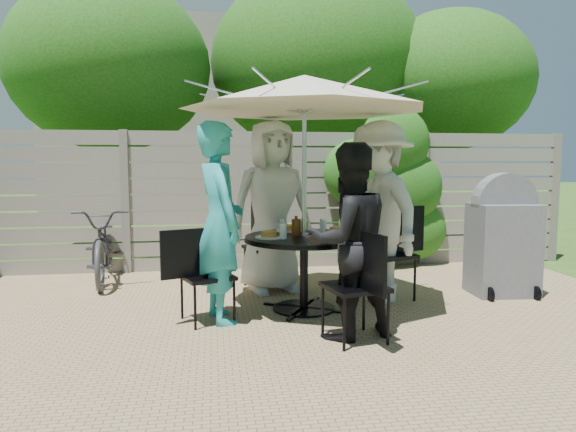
{
  "coord_description": "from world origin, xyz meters",
  "views": [
    {
      "loc": [
        -0.89,
        -3.77,
        1.44
      ],
      "look_at": [
        -0.16,
        1.21,
        0.91
      ],
      "focal_mm": 32.0,
      "sensor_mm": 36.0,
      "label": 1
    }
  ],
  "objects": [
    {
      "name": "backyard_envelope",
      "position": [
        0.09,
        10.29,
        2.61
      ],
      "size": [
        60.0,
        60.0,
        5.0
      ],
      "color": "#2E4D18",
      "rests_on": "ground"
    },
    {
      "name": "patio_table",
      "position": [
        -0.04,
        1.01,
        0.51
      ],
      "size": [
        1.38,
        1.38,
        0.74
      ],
      "rotation": [
        0.0,
        0.0,
        0.26
      ],
      "color": "black",
      "rests_on": "ground"
    },
    {
      "name": "umbrella",
      "position": [
        -0.04,
        1.01,
        2.08
      ],
      "size": [
        2.84,
        2.84,
        2.24
      ],
      "rotation": [
        0.0,
        0.0,
        0.26
      ],
      "color": "silver",
      "rests_on": "ground"
    },
    {
      "name": "chair_back",
      "position": [
        -0.29,
        1.94,
        0.29
      ],
      "size": [
        0.59,
        0.74,
        0.97
      ],
      "rotation": [
        0.0,
        0.0,
        5.03
      ],
      "color": "black",
      "rests_on": "ground"
    },
    {
      "name": "person_back",
      "position": [
        -0.25,
        1.81,
        0.95
      ],
      "size": [
        1.05,
        0.83,
        1.9
      ],
      "primitive_type": "imported",
      "rotation": [
        0.0,
        0.0,
        6.55
      ],
      "color": "silver",
      "rests_on": "ground"
    },
    {
      "name": "chair_left",
      "position": [
        -0.97,
        0.75,
        0.26
      ],
      "size": [
        0.66,
        0.54,
        0.86
      ],
      "rotation": [
        0.0,
        0.0,
        6.65
      ],
      "color": "black",
      "rests_on": "ground"
    },
    {
      "name": "person_left",
      "position": [
        -0.84,
        0.79,
        0.9
      ],
      "size": [
        0.59,
        0.74,
        1.8
      ],
      "primitive_type": "imported",
      "rotation": [
        0.0,
        0.0,
        8.12
      ],
      "color": "teal",
      "rests_on": "ground"
    },
    {
      "name": "chair_front",
      "position": [
        0.22,
        0.07,
        0.28
      ],
      "size": [
        0.53,
        0.7,
        0.92
      ],
      "rotation": [
        0.0,
        0.0,
        1.79
      ],
      "color": "black",
      "rests_on": "ground"
    },
    {
      "name": "person_front",
      "position": [
        0.18,
        0.21,
        0.8
      ],
      "size": [
        0.91,
        0.79,
        1.6
      ],
      "primitive_type": "imported",
      "rotation": [
        0.0,
        0.0,
        3.41
      ],
      "color": "black",
      "rests_on": "ground"
    },
    {
      "name": "chair_right",
      "position": [
        0.9,
        1.26,
        0.3
      ],
      "size": [
        0.75,
        0.6,
        0.98
      ],
      "rotation": [
        0.0,
        0.0,
        3.46
      ],
      "color": "black",
      "rests_on": "ground"
    },
    {
      "name": "person_right",
      "position": [
        0.76,
        1.22,
        0.93
      ],
      "size": [
        0.98,
        1.33,
        1.85
      ],
      "primitive_type": "imported",
      "rotation": [
        0.0,
        0.0,
        4.98
      ],
      "color": "beige",
      "rests_on": "ground"
    },
    {
      "name": "plate_back",
      "position": [
        -0.13,
        1.35,
        0.76
      ],
      "size": [
        0.26,
        0.26,
        0.06
      ],
      "color": "white",
      "rests_on": "patio_table"
    },
    {
      "name": "plate_left",
      "position": [
        -0.38,
        0.91,
        0.76
      ],
      "size": [
        0.26,
        0.26,
        0.06
      ],
      "color": "white",
      "rests_on": "patio_table"
    },
    {
      "name": "plate_front",
      "position": [
        0.06,
        0.66,
        0.76
      ],
      "size": [
        0.26,
        0.26,
        0.06
      ],
      "color": "white",
      "rests_on": "patio_table"
    },
    {
      "name": "plate_right",
      "position": [
        0.31,
        1.1,
        0.76
      ],
      "size": [
        0.26,
        0.26,
        0.06
      ],
      "color": "white",
      "rests_on": "patio_table"
    },
    {
      "name": "plate_extra",
      "position": [
        0.22,
        0.76,
        0.76
      ],
      "size": [
        0.24,
        0.24,
        0.06
      ],
      "color": "white",
      "rests_on": "patio_table"
    },
    {
      "name": "glass_back",
      "position": [
        -0.21,
        1.23,
        0.81
      ],
      "size": [
        0.07,
        0.07,
        0.14
      ],
      "primitive_type": "cylinder",
      "color": "silver",
      "rests_on": "patio_table"
    },
    {
      "name": "glass_left",
      "position": [
        -0.26,
        0.84,
        0.81
      ],
      "size": [
        0.07,
        0.07,
        0.14
      ],
      "primitive_type": "cylinder",
      "color": "silver",
      "rests_on": "patio_table"
    },
    {
      "name": "glass_right",
      "position": [
        0.19,
        1.18,
        0.81
      ],
      "size": [
        0.07,
        0.07,
        0.14
      ],
      "primitive_type": "cylinder",
      "color": "silver",
      "rests_on": "patio_table"
    },
    {
      "name": "syrup_jug",
      "position": [
        -0.11,
        1.04,
        0.82
      ],
      "size": [
        0.09,
        0.09,
        0.16
      ],
      "primitive_type": "cylinder",
      "color": "#59280C",
      "rests_on": "patio_table"
    },
    {
      "name": "coffee_cup",
      "position": [
        0.0,
        1.25,
        0.8
      ],
      "size": [
        0.08,
        0.08,
        0.12
      ],
      "primitive_type": "cylinder",
      "color": "#C6B293",
      "rests_on": "patio_table"
    },
    {
      "name": "bicycle",
      "position": [
        -2.19,
        2.6,
        0.45
      ],
      "size": [
        0.79,
        1.78,
        0.91
      ],
      "primitive_type": "imported",
      "rotation": [
        0.0,
        0.0,
        0.11
      ],
      "color": "#333338",
      "rests_on": "ground"
    },
    {
      "name": "bbq_grill",
      "position": [
        2.18,
        1.27,
        0.6
      ],
      "size": [
        0.68,
        0.54,
        1.33
      ],
      "rotation": [
        0.0,
        0.0,
        -0.06
      ],
      "color": "slate",
      "rests_on": "ground"
    }
  ]
}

